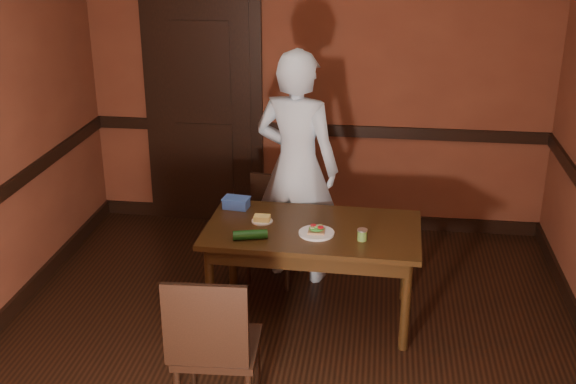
% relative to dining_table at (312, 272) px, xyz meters
% --- Properties ---
extents(floor, '(4.00, 4.50, 0.01)m').
position_rel_dining_table_xyz_m(floor, '(-0.13, -0.64, -0.34)').
color(floor, black).
rests_on(floor, ground).
extents(wall_back, '(4.00, 0.02, 2.70)m').
position_rel_dining_table_xyz_m(wall_back, '(-0.13, 1.61, 1.01)').
color(wall_back, brown).
rests_on(wall_back, ground).
extents(dado_back, '(4.00, 0.03, 0.10)m').
position_rel_dining_table_xyz_m(dado_back, '(-0.13, 1.60, 0.56)').
color(dado_back, black).
rests_on(dado_back, ground).
extents(baseboard_back, '(4.00, 0.03, 0.12)m').
position_rel_dining_table_xyz_m(baseboard_back, '(-0.13, 1.60, -0.28)').
color(baseboard_back, black).
rests_on(baseboard_back, ground).
extents(door, '(1.05, 0.07, 2.20)m').
position_rel_dining_table_xyz_m(door, '(-1.13, 1.58, 0.75)').
color(door, black).
rests_on(door, ground).
extents(dining_table, '(1.48, 0.86, 0.68)m').
position_rel_dining_table_xyz_m(dining_table, '(0.00, 0.00, 0.00)').
color(dining_table, black).
rests_on(dining_table, floor).
extents(chair_far, '(0.44, 0.44, 0.80)m').
position_rel_dining_table_xyz_m(chair_far, '(-0.34, 0.51, 0.06)').
color(chair_far, black).
rests_on(chair_far, floor).
extents(chair_near, '(0.47, 0.47, 0.96)m').
position_rel_dining_table_xyz_m(chair_near, '(-0.41, -1.16, 0.14)').
color(chair_near, black).
rests_on(chair_near, floor).
extents(person, '(0.75, 0.60, 1.80)m').
position_rel_dining_table_xyz_m(person, '(-0.18, 0.61, 0.56)').
color(person, silver).
rests_on(person, floor).
extents(sandwich_plate, '(0.24, 0.24, 0.06)m').
position_rel_dining_table_xyz_m(sandwich_plate, '(0.04, -0.10, 0.36)').
color(sandwich_plate, silver).
rests_on(sandwich_plate, dining_table).
extents(sauce_jar, '(0.07, 0.07, 0.08)m').
position_rel_dining_table_xyz_m(sauce_jar, '(0.34, -0.16, 0.38)').
color(sauce_jar, '#5A8638').
rests_on(sauce_jar, dining_table).
extents(cheese_saucer, '(0.15, 0.15, 0.05)m').
position_rel_dining_table_xyz_m(cheese_saucer, '(-0.36, 0.05, 0.36)').
color(cheese_saucer, silver).
rests_on(cheese_saucer, dining_table).
extents(food_tub, '(0.20, 0.15, 0.08)m').
position_rel_dining_table_xyz_m(food_tub, '(-0.59, 0.27, 0.38)').
color(food_tub, blue).
rests_on(food_tub, dining_table).
extents(wrapped_veg, '(0.24, 0.12, 0.06)m').
position_rel_dining_table_xyz_m(wrapped_veg, '(-0.39, -0.24, 0.37)').
color(wrapped_veg, '#104012').
rests_on(wrapped_veg, dining_table).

